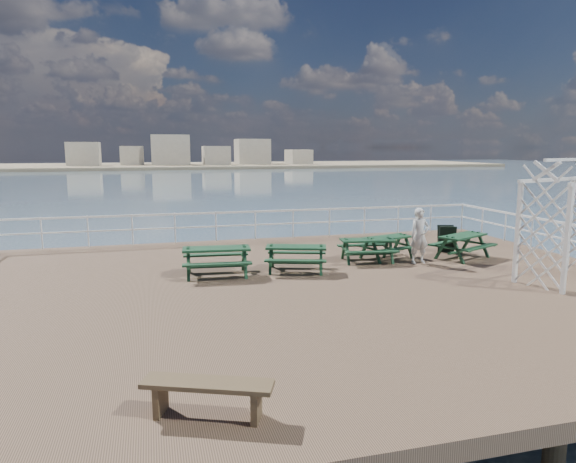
{
  "coord_description": "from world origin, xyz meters",
  "views": [
    {
      "loc": [
        -3.77,
        -11.85,
        3.42
      ],
      "look_at": [
        -0.09,
        1.79,
        1.1
      ],
      "focal_mm": 32.0,
      "sensor_mm": 36.0,
      "label": 1
    }
  ],
  "objects_px": {
    "flat_bench_near": "(208,390)",
    "trellis_arbor": "(569,228)",
    "picnic_table_a": "(217,255)",
    "picnic_table_e": "(463,241)",
    "picnic_table_b": "(367,245)",
    "picnic_table_c": "(387,243)",
    "person": "(420,236)",
    "picnic_table_d": "(296,253)"
  },
  "relations": [
    {
      "from": "flat_bench_near",
      "to": "trellis_arbor",
      "type": "xyz_separation_m",
      "value": [
        9.64,
        4.39,
        1.04
      ]
    },
    {
      "from": "flat_bench_near",
      "to": "trellis_arbor",
      "type": "relative_size",
      "value": 0.54
    },
    {
      "from": "picnic_table_c",
      "to": "picnic_table_e",
      "type": "height_order",
      "value": "picnic_table_e"
    },
    {
      "from": "picnic_table_a",
      "to": "picnic_table_b",
      "type": "height_order",
      "value": "picnic_table_a"
    },
    {
      "from": "picnic_table_b",
      "to": "flat_bench_near",
      "type": "height_order",
      "value": "picnic_table_b"
    },
    {
      "from": "picnic_table_c",
      "to": "trellis_arbor",
      "type": "xyz_separation_m",
      "value": [
        3.2,
        -3.74,
        0.9
      ]
    },
    {
      "from": "picnic_table_a",
      "to": "picnic_table_c",
      "type": "relative_size",
      "value": 1.0
    },
    {
      "from": "picnic_table_a",
      "to": "picnic_table_e",
      "type": "bearing_deg",
      "value": 6.77
    },
    {
      "from": "picnic_table_b",
      "to": "trellis_arbor",
      "type": "bearing_deg",
      "value": -33.4
    },
    {
      "from": "picnic_table_e",
      "to": "flat_bench_near",
      "type": "relative_size",
      "value": 1.26
    },
    {
      "from": "picnic_table_c",
      "to": "picnic_table_e",
      "type": "bearing_deg",
      "value": -30.78
    },
    {
      "from": "person",
      "to": "picnic_table_b",
      "type": "bearing_deg",
      "value": 155.63
    },
    {
      "from": "picnic_table_a",
      "to": "person",
      "type": "height_order",
      "value": "person"
    },
    {
      "from": "picnic_table_b",
      "to": "picnic_table_e",
      "type": "bearing_deg",
      "value": 1.76
    },
    {
      "from": "picnic_table_b",
      "to": "trellis_arbor",
      "type": "height_order",
      "value": "trellis_arbor"
    },
    {
      "from": "picnic_table_c",
      "to": "picnic_table_a",
      "type": "bearing_deg",
      "value": 171.34
    },
    {
      "from": "picnic_table_e",
      "to": "picnic_table_d",
      "type": "bearing_deg",
      "value": 157.85
    },
    {
      "from": "picnic_table_e",
      "to": "flat_bench_near",
      "type": "xyz_separation_m",
      "value": [
        -8.74,
        -7.56,
        -0.17
      ]
    },
    {
      "from": "picnic_table_a",
      "to": "flat_bench_near",
      "type": "bearing_deg",
      "value": -92.9
    },
    {
      "from": "picnic_table_a",
      "to": "picnic_table_d",
      "type": "bearing_deg",
      "value": 3.08
    },
    {
      "from": "picnic_table_e",
      "to": "picnic_table_b",
      "type": "bearing_deg",
      "value": 148.42
    },
    {
      "from": "picnic_table_e",
      "to": "person",
      "type": "height_order",
      "value": "person"
    },
    {
      "from": "picnic_table_a",
      "to": "picnic_table_b",
      "type": "bearing_deg",
      "value": 12.02
    },
    {
      "from": "picnic_table_b",
      "to": "picnic_table_c",
      "type": "xyz_separation_m",
      "value": [
        0.76,
        0.23,
        0.0
      ]
    },
    {
      "from": "picnic_table_c",
      "to": "picnic_table_e",
      "type": "relative_size",
      "value": 0.89
    },
    {
      "from": "picnic_table_d",
      "to": "picnic_table_e",
      "type": "distance_m",
      "value": 5.5
    },
    {
      "from": "picnic_table_a",
      "to": "picnic_table_d",
      "type": "relative_size",
      "value": 0.96
    },
    {
      "from": "picnic_table_b",
      "to": "person",
      "type": "relative_size",
      "value": 1.07
    },
    {
      "from": "picnic_table_d",
      "to": "flat_bench_near",
      "type": "bearing_deg",
      "value": -96.13
    },
    {
      "from": "picnic_table_c",
      "to": "picnic_table_b",
      "type": "bearing_deg",
      "value": 179.78
    },
    {
      "from": "picnic_table_a",
      "to": "picnic_table_d",
      "type": "distance_m",
      "value": 2.21
    },
    {
      "from": "picnic_table_a",
      "to": "picnic_table_d",
      "type": "xyz_separation_m",
      "value": [
        2.2,
        -0.08,
        -0.04
      ]
    },
    {
      "from": "trellis_arbor",
      "to": "picnic_table_b",
      "type": "bearing_deg",
      "value": 121.76
    },
    {
      "from": "picnic_table_a",
      "to": "picnic_table_e",
      "type": "relative_size",
      "value": 0.89
    },
    {
      "from": "person",
      "to": "flat_bench_near",
      "type": "bearing_deg",
      "value": -134.24
    },
    {
      "from": "picnic_table_c",
      "to": "picnic_table_d",
      "type": "distance_m",
      "value": 3.3
    },
    {
      "from": "picnic_table_b",
      "to": "picnic_table_d",
      "type": "xyz_separation_m",
      "value": [
        -2.43,
        -0.63,
        0.02
      ]
    },
    {
      "from": "picnic_table_e",
      "to": "person",
      "type": "distance_m",
      "value": 1.72
    },
    {
      "from": "picnic_table_c",
      "to": "trellis_arbor",
      "type": "distance_m",
      "value": 5.01
    },
    {
      "from": "person",
      "to": "picnic_table_a",
      "type": "bearing_deg",
      "value": 179.19
    },
    {
      "from": "picnic_table_a",
      "to": "trellis_arbor",
      "type": "relative_size",
      "value": 0.61
    },
    {
      "from": "picnic_table_d",
      "to": "person",
      "type": "xyz_separation_m",
      "value": [
        3.81,
        0.01,
        0.31
      ]
    }
  ]
}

